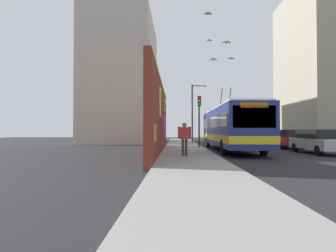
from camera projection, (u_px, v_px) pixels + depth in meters
The scene contains 14 objects.
ground_plane at pixel (205, 150), 20.47m from camera, with size 80.00×80.00×0.00m, color #232326.
sidewalk_slab at pixel (185, 149), 20.52m from camera, with size 48.00×3.20×0.15m, color gray.
graffiti_wall at pixel (160, 118), 17.06m from camera, with size 14.87×0.32×4.62m.
building_far_left at pixel (123, 82), 34.36m from camera, with size 12.87×7.95×15.59m.
building_far_right at pixel (329, 66), 33.12m from camera, with size 12.17×9.57×19.14m.
city_bus at pixel (230, 127), 19.99m from camera, with size 12.46×2.69×4.99m.
parked_car_silver at pixel (318, 141), 17.20m from camera, with size 4.64×1.88×1.58m.
parked_car_red at pixel (284, 138), 22.67m from camera, with size 4.59×1.86×1.58m.
parked_car_black at pixel (261, 137), 28.87m from camera, with size 4.05×1.91×1.58m.
parked_car_white at pixel (247, 136), 34.44m from camera, with size 4.38×1.89×1.58m.
pedestrian_near_wall at pixel (185, 136), 14.18m from camera, with size 0.24×0.71×1.79m.
traffic_light at pixel (199, 113), 21.92m from camera, with size 0.49×0.28×4.25m.
street_lamp at pixel (194, 109), 29.42m from camera, with size 0.44×1.68×6.52m.
flying_pigeons at pixel (217, 43), 20.21m from camera, with size 8.24×2.80×3.47m.
Camera 1 is at (-20.57, 2.32, 1.49)m, focal length 28.26 mm.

